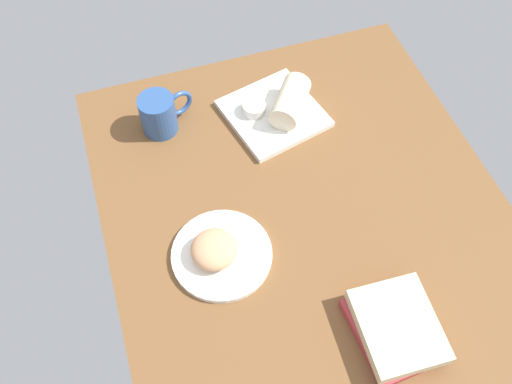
{
  "coord_description": "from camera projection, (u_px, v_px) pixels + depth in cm",
  "views": [
    {
      "loc": [
        -54.37,
        30.83,
        110.7
      ],
      "look_at": [
        9.49,
        9.92,
        7.0
      ],
      "focal_mm": 38.46,
      "sensor_mm": 36.0,
      "label": 1
    }
  ],
  "objects": [
    {
      "name": "round_plate",
      "position": [
        222.0,
        255.0,
        1.18
      ],
      "size": [
        21.73,
        21.73,
        1.4
      ],
      "primitive_type": "cylinder",
      "color": "white",
      "rests_on": "dining_table"
    },
    {
      "name": "scone_pastry",
      "position": [
        214.0,
        249.0,
        1.15
      ],
      "size": [
        13.14,
        13.19,
        4.98
      ],
      "primitive_type": "ellipsoid",
      "rotation": [
        0.0,
        0.0,
        2.0
      ],
      "color": "tan",
      "rests_on": "round_plate"
    },
    {
      "name": "dining_table",
      "position": [
        310.0,
        226.0,
        1.25
      ],
      "size": [
        110.0,
        90.0,
        4.0
      ],
      "primitive_type": "cube",
      "color": "brown",
      "rests_on": "ground"
    },
    {
      "name": "coffee_mug",
      "position": [
        160.0,
        113.0,
        1.33
      ],
      "size": [
        8.79,
        13.82,
        10.22
      ],
      "color": "#2D518C",
      "rests_on": "dining_table"
    },
    {
      "name": "sauce_cup",
      "position": [
        254.0,
        108.0,
        1.37
      ],
      "size": [
        5.77,
        5.77,
        2.74
      ],
      "color": "silver",
      "rests_on": "square_plate"
    },
    {
      "name": "breakfast_wrap",
      "position": [
        290.0,
        101.0,
        1.36
      ],
      "size": [
        15.13,
        13.84,
        7.08
      ],
      "primitive_type": "cylinder",
      "rotation": [
        1.57,
        0.0,
        4.07
      ],
      "color": "beige",
      "rests_on": "square_plate"
    },
    {
      "name": "book_stack",
      "position": [
        394.0,
        328.0,
        1.07
      ],
      "size": [
        19.19,
        16.15,
        5.32
      ],
      "color": "#A53338",
      "rests_on": "dining_table"
    },
    {
      "name": "square_plate",
      "position": [
        274.0,
        114.0,
        1.39
      ],
      "size": [
        26.75,
        26.75,
        1.6
      ],
      "primitive_type": "cube",
      "rotation": [
        0.0,
        0.0,
        0.24
      ],
      "color": "white",
      "rests_on": "dining_table"
    }
  ]
}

